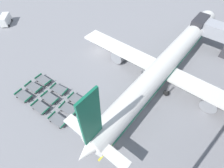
# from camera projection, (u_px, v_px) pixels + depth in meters

# --- Properties ---
(ground_plane) EXTENTS (500.00, 500.00, 0.00)m
(ground_plane) POSITION_uv_depth(u_px,v_px,m) (100.00, 51.00, 40.17)
(ground_plane) COLOR gray
(airplane) EXTENTS (36.76, 44.93, 13.63)m
(airplane) POSITION_uv_depth(u_px,v_px,m) (165.00, 65.00, 32.21)
(airplane) COLOR white
(airplane) RESTS_ON ground_plane
(service_van) EXTENTS (4.50, 4.45, 2.35)m
(service_van) POSITION_uv_depth(u_px,v_px,m) (5.00, 20.00, 47.04)
(service_van) COLOR white
(service_van) RESTS_ON ground_plane
(baggage_dolly_row_near_col_a) EXTENTS (3.76, 1.99, 0.92)m
(baggage_dolly_row_near_col_a) POSITION_uv_depth(u_px,v_px,m) (24.00, 96.00, 31.19)
(baggage_dolly_row_near_col_a) COLOR slate
(baggage_dolly_row_near_col_a) RESTS_ON ground_plane
(baggage_dolly_row_near_col_b) EXTENTS (3.75, 1.95, 0.92)m
(baggage_dolly_row_near_col_b) POSITION_uv_depth(u_px,v_px,m) (40.00, 107.00, 29.60)
(baggage_dolly_row_near_col_b) COLOR slate
(baggage_dolly_row_near_col_b) RESTS_ON ground_plane
(baggage_dolly_row_near_col_c) EXTENTS (3.75, 1.95, 0.92)m
(baggage_dolly_row_near_col_c) POSITION_uv_depth(u_px,v_px,m) (58.00, 120.00, 28.00)
(baggage_dolly_row_near_col_c) COLOR slate
(baggage_dolly_row_near_col_c) RESTS_ON ground_plane
(baggage_dolly_row_mid_a_col_a) EXTENTS (3.77, 2.06, 0.92)m
(baggage_dolly_row_mid_a_col_a) POSITION_uv_depth(u_px,v_px,m) (34.00, 87.00, 32.49)
(baggage_dolly_row_mid_a_col_a) COLOR slate
(baggage_dolly_row_mid_a_col_a) RESTS_ON ground_plane
(baggage_dolly_row_mid_a_col_b) EXTENTS (3.74, 1.92, 0.92)m
(baggage_dolly_row_mid_a_col_b) POSITION_uv_depth(u_px,v_px,m) (50.00, 98.00, 30.85)
(baggage_dolly_row_mid_a_col_b) COLOR slate
(baggage_dolly_row_mid_a_col_b) RESTS_ON ground_plane
(baggage_dolly_row_mid_a_col_c) EXTENTS (3.77, 2.10, 0.92)m
(baggage_dolly_row_mid_a_col_c) POSITION_uv_depth(u_px,v_px,m) (69.00, 109.00, 29.38)
(baggage_dolly_row_mid_a_col_c) COLOR slate
(baggage_dolly_row_mid_a_col_c) RESTS_ON ground_plane
(baggage_dolly_row_mid_b_col_a) EXTENTS (3.73, 1.89, 0.92)m
(baggage_dolly_row_mid_b_col_a) POSITION_uv_depth(u_px,v_px,m) (43.00, 80.00, 33.68)
(baggage_dolly_row_mid_b_col_a) COLOR slate
(baggage_dolly_row_mid_b_col_a) RESTS_ON ground_plane
(baggage_dolly_row_mid_b_col_b) EXTENTS (3.77, 2.10, 0.92)m
(baggage_dolly_row_mid_b_col_b) POSITION_uv_depth(u_px,v_px,m) (59.00, 90.00, 32.15)
(baggage_dolly_row_mid_b_col_b) COLOR slate
(baggage_dolly_row_mid_b_col_b) RESTS_ON ground_plane
(baggage_dolly_row_mid_b_col_c) EXTENTS (3.75, 1.97, 0.92)m
(baggage_dolly_row_mid_b_col_c) POSITION_uv_depth(u_px,v_px,m) (77.00, 100.00, 30.64)
(baggage_dolly_row_mid_b_col_c) COLOR slate
(baggage_dolly_row_mid_b_col_c) RESTS_ON ground_plane
(stand_guidance_stripe) EXTENTS (0.33, 20.56, 0.01)m
(stand_guidance_stripe) POSITION_uv_depth(u_px,v_px,m) (139.00, 112.00, 29.57)
(stand_guidance_stripe) COLOR yellow
(stand_guidance_stripe) RESTS_ON ground_plane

